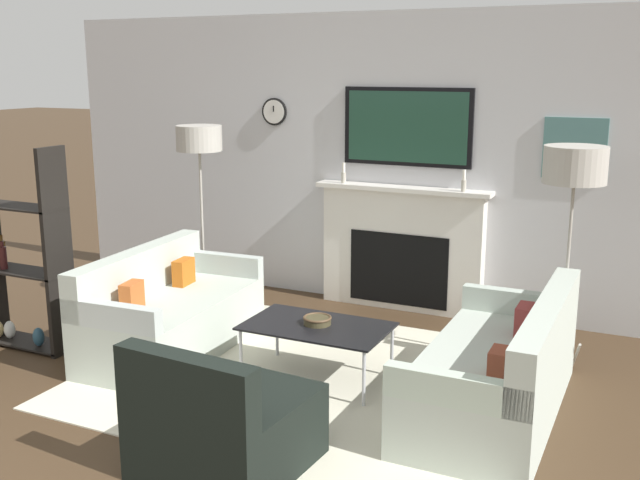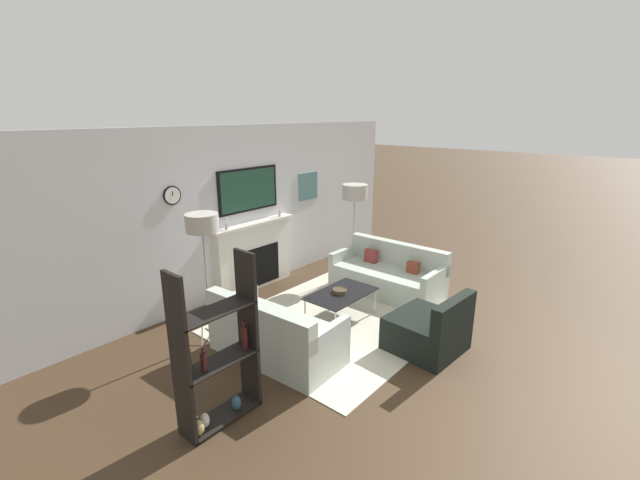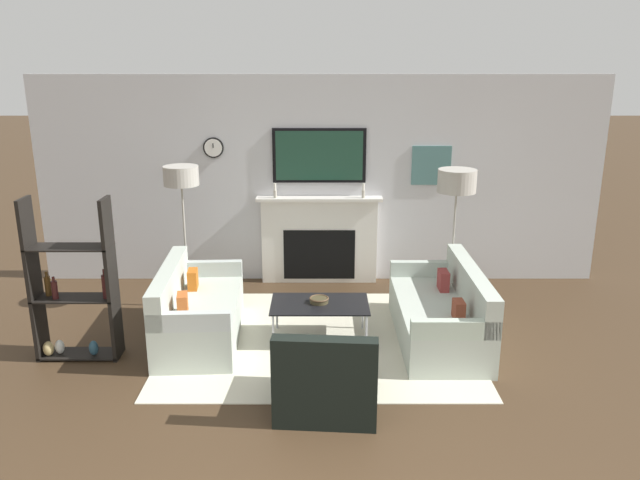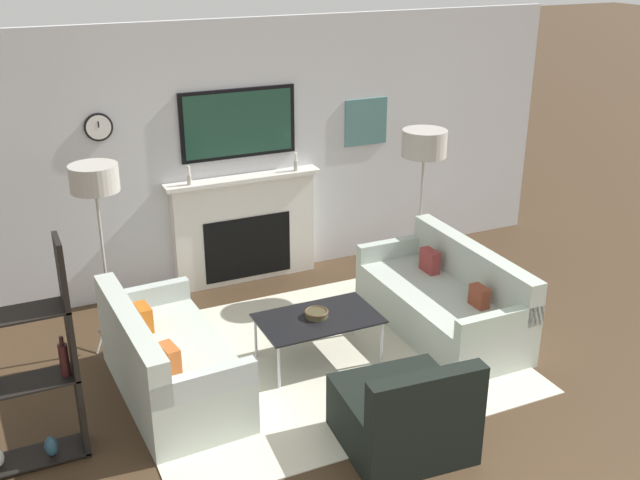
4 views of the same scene
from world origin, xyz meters
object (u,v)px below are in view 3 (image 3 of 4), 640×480
at_px(couch_right, 445,315).
at_px(decorative_bowl, 322,300).
at_px(shelf_unit, 76,290).
at_px(armchair, 329,380).
at_px(coffee_table, 322,306).
at_px(couch_left, 199,314).
at_px(floor_lamp_right, 460,183).
at_px(floor_lamp_left, 184,178).

relative_size(couch_right, decorative_bowl, 8.74).
bearing_deg(shelf_unit, armchair, -21.03).
xyz_separation_m(armchair, coffee_table, (-0.06, 1.34, 0.13)).
height_order(couch_right, shelf_unit, shelf_unit).
bearing_deg(couch_right, decorative_bowl, 179.60).
bearing_deg(shelf_unit, coffee_table, 9.10).
bearing_deg(couch_left, floor_lamp_right, 17.62).
height_order(couch_left, decorative_bowl, couch_left).
distance_m(armchair, shelf_unit, 2.69).
xyz_separation_m(couch_left, armchair, (1.36, -1.35, -0.03)).
xyz_separation_m(decorative_bowl, floor_lamp_left, (-1.58, 0.90, 1.12)).
bearing_deg(coffee_table, decorative_bowl, 95.38).
height_order(couch_right, decorative_bowl, couch_right).
distance_m(floor_lamp_left, shelf_unit, 1.77).
relative_size(decorative_bowl, shelf_unit, 0.13).
xyz_separation_m(coffee_table, decorative_bowl, (-0.00, 0.02, 0.06)).
bearing_deg(decorative_bowl, floor_lamp_right, 29.82).
relative_size(couch_left, decorative_bowl, 7.99).
bearing_deg(couch_left, armchair, -44.67).
relative_size(couch_right, shelf_unit, 1.11).
bearing_deg(decorative_bowl, couch_right, -0.40).
distance_m(couch_right, armchair, 1.83).
height_order(couch_right, floor_lamp_left, floor_lamp_left).
bearing_deg(decorative_bowl, couch_left, -179.48).
xyz_separation_m(couch_right, coffee_table, (-1.30, -0.01, 0.11)).
bearing_deg(decorative_bowl, coffee_table, -84.62).
bearing_deg(couch_left, coffee_table, -0.43).
relative_size(coffee_table, decorative_bowl, 4.96).
height_order(armchair, shelf_unit, shelf_unit).
height_order(floor_lamp_left, shelf_unit, floor_lamp_left).
height_order(couch_left, couch_right, couch_left).
relative_size(couch_right, coffee_table, 1.76).
xyz_separation_m(couch_left, floor_lamp_right, (2.87, 0.91, 1.23)).
distance_m(couch_right, decorative_bowl, 1.31).
relative_size(couch_right, floor_lamp_left, 1.05).
height_order(armchair, coffee_table, armchair).
height_order(floor_lamp_left, floor_lamp_right, floor_lamp_left).
height_order(decorative_bowl, floor_lamp_right, floor_lamp_right).
relative_size(armchair, coffee_table, 0.88).
bearing_deg(couch_left, floor_lamp_left, 106.95).
bearing_deg(floor_lamp_left, decorative_bowl, -29.67).
height_order(floor_lamp_right, shelf_unit, floor_lamp_right).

